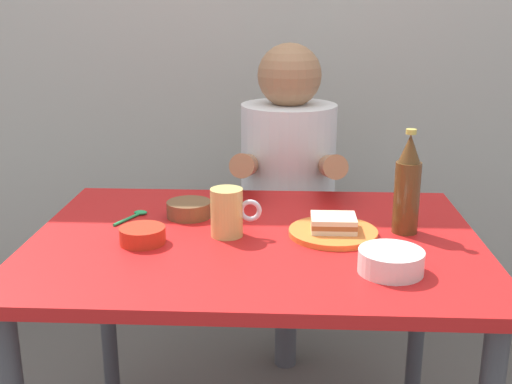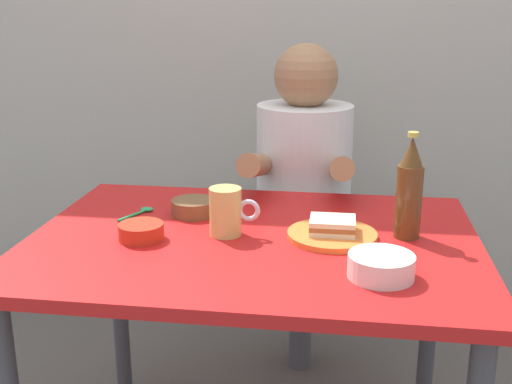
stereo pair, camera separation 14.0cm
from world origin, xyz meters
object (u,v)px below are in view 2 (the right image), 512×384
Objects in this scene: beer_bottle at (409,191)px; beer_mug at (227,211)px; dining_table at (253,272)px; sandwich at (332,225)px; stool at (301,279)px; person_seated at (304,166)px; plate_orange at (332,235)px; sauce_bowl_chili at (141,231)px.

beer_mug is at bearing -173.86° from beer_bottle.
sandwich is (0.19, 0.02, 0.13)m from dining_table.
beer_bottle reaches higher than dining_table.
dining_table reaches higher than stool.
sandwich is 0.20m from beer_bottle.
person_seated reaches higher than plate_orange.
stool is at bearing 100.43° from sandwich.
stool is at bearing 90.00° from person_seated.
beer_mug is 0.21m from sauce_bowl_chili.
sauce_bowl_chili is at bearing -170.45° from sandwich.
dining_table is at bearing -173.87° from sandwich.
dining_table is at bearing -173.87° from plate_orange.
sauce_bowl_chili reaches higher than plate_orange.
plate_orange is at bearing -169.86° from beer_bottle.
sauce_bowl_chili is (-0.64, -0.11, -0.10)m from beer_bottle.
person_seated is 0.61m from plate_orange.
person_seated reaches higher than beer_mug.
sauce_bowl_chili is at bearing -170.28° from beer_bottle.
person_seated is (0.00, -0.01, 0.42)m from stool.
sandwich is at bearing -79.57° from stool.
stool is 0.63× the size of person_seated.
stool is 0.75m from sandwich.
plate_orange is at bearing -79.57° from stool.
plate_orange is 0.02m from sandwich.
person_seated is 0.61m from sandwich.
beer_mug is at bearing 17.33° from sauce_bowl_chili.
dining_table is at bearing -171.92° from beer_bottle.
sandwich is 0.87× the size of beer_mug.
dining_table is at bearing -97.28° from stool.
sandwich reaches higher than dining_table.
beer_bottle reaches higher than sauce_bowl_chili.
sandwich reaches higher than sauce_bowl_chili.
beer_mug is (-0.26, -0.02, 0.05)m from plate_orange.
beer_mug is (-0.26, -0.02, 0.03)m from sandwich.
beer_bottle is (0.44, 0.05, 0.06)m from beer_mug.
person_seated is 0.63m from beer_mug.
plate_orange is 0.84× the size of beer_bottle.
plate_orange is 0.47m from sauce_bowl_chili.
sauce_bowl_chili is (-0.20, -0.06, -0.04)m from beer_mug.
beer_mug is at bearing -103.52° from person_seated.
person_seated reaches higher than sandwich.
plate_orange is 0.21m from beer_bottle.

